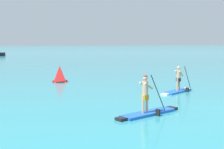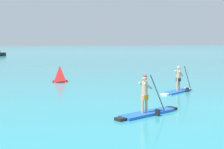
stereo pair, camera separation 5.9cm
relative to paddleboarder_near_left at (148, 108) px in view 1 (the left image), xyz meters
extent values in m
cube|color=blue|center=(0.03, 0.02, -0.26)|extent=(2.86, 1.85, 0.12)
cube|color=black|center=(1.47, 0.72, -0.26)|extent=(0.53, 0.58, 0.12)
cube|color=black|center=(-1.41, -0.67, -0.26)|extent=(0.50, 0.52, 0.12)
cylinder|color=tan|center=(-0.06, -0.02, 0.19)|extent=(0.11, 0.11, 0.77)
cylinder|color=tan|center=(-0.26, -0.12, 0.19)|extent=(0.11, 0.11, 0.77)
cube|color=orange|center=(-0.16, -0.07, 0.48)|extent=(0.33, 0.31, 0.22)
cylinder|color=tan|center=(-0.16, -0.07, 0.88)|extent=(0.26, 0.26, 0.61)
sphere|color=tan|center=(-0.16, -0.07, 1.31)|extent=(0.21, 0.21, 0.21)
cylinder|color=red|center=(-0.16, -0.07, 1.41)|extent=(0.18, 0.18, 0.06)
cylinder|color=tan|center=(-0.18, 0.09, 0.99)|extent=(0.52, 0.35, 0.37)
cylinder|color=tan|center=(-0.05, -0.18, 0.99)|extent=(0.52, 0.35, 0.37)
cylinder|color=black|center=(0.35, -0.31, 0.67)|extent=(0.89, 0.47, 1.70)
cube|color=black|center=(0.35, -0.31, -0.18)|extent=(0.16, 0.21, 0.32)
cube|color=blue|center=(3.98, 5.31, -0.27)|extent=(2.49, 2.02, 0.09)
cube|color=white|center=(5.15, 6.11, -0.27)|extent=(0.54, 0.59, 0.09)
cube|color=white|center=(2.81, 4.50, -0.27)|extent=(0.50, 0.53, 0.09)
cylinder|color=tan|center=(4.20, 5.46, 0.17)|extent=(0.11, 0.11, 0.79)
cylinder|color=tan|center=(4.01, 5.33, 0.17)|extent=(0.11, 0.11, 0.79)
cube|color=black|center=(4.11, 5.39, 0.47)|extent=(0.34, 0.33, 0.22)
cylinder|color=tan|center=(4.11, 5.39, 0.83)|extent=(0.26, 0.26, 0.53)
sphere|color=tan|center=(4.11, 5.39, 1.23)|extent=(0.21, 0.21, 0.21)
cylinder|color=tan|center=(4.06, 5.55, 0.87)|extent=(0.45, 0.38, 0.44)
cylinder|color=tan|center=(4.23, 5.30, 0.87)|extent=(0.45, 0.38, 0.44)
cylinder|color=black|center=(4.65, 5.22, 0.59)|extent=(0.80, 0.60, 1.56)
cube|color=black|center=(4.65, 5.22, -0.21)|extent=(0.18, 0.21, 0.32)
pyramid|color=red|center=(-2.86, 12.18, 0.33)|extent=(1.40, 1.40, 1.30)
torus|color=maroon|center=(-2.86, 12.18, -0.26)|extent=(1.21, 1.21, 0.12)
camera|label=1|loc=(-4.77, -12.53, 2.89)|focal=49.50mm
camera|label=2|loc=(-4.72, -12.54, 2.89)|focal=49.50mm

